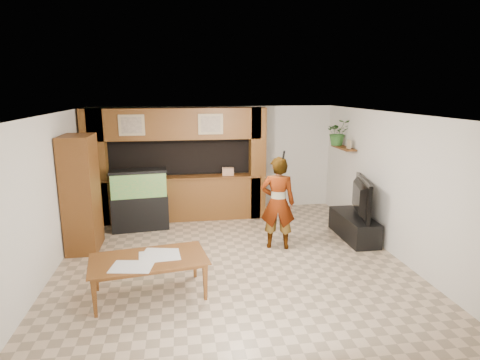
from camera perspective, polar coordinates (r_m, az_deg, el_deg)
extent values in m
plane|color=tan|center=(7.34, -1.28, -11.35)|extent=(6.50, 6.50, 0.00)
plane|color=white|center=(6.72, -1.39, 9.34)|extent=(6.50, 6.50, 0.00)
plane|color=silver|center=(10.08, -3.72, 3.03)|extent=(6.00, 0.00, 6.00)
plane|color=silver|center=(7.19, -25.80, -2.22)|extent=(0.00, 6.50, 6.50)
plane|color=silver|center=(7.87, 20.87, -0.56)|extent=(0.00, 6.50, 6.50)
cube|color=brown|center=(9.44, -8.68, -2.75)|extent=(3.80, 0.35, 1.00)
cube|color=brown|center=(9.31, -8.78, 0.33)|extent=(3.80, 0.43, 0.04)
cube|color=brown|center=(9.13, -9.05, 7.89)|extent=(3.80, 0.35, 0.70)
cube|color=brown|center=(9.44, -19.84, 1.62)|extent=(0.50, 0.35, 2.60)
cube|color=brown|center=(9.43, 2.47, 2.37)|extent=(0.35, 0.35, 2.60)
cube|color=black|center=(9.77, -8.88, 3.48)|extent=(4.20, 0.45, 0.85)
cube|color=tan|center=(8.99, -15.16, 7.54)|extent=(0.55, 0.03, 0.45)
cube|color=tan|center=(8.97, -15.18, 7.53)|extent=(0.43, 0.01, 0.35)
cube|color=tan|center=(8.96, -4.21, 7.93)|extent=(0.55, 0.03, 0.45)
cube|color=tan|center=(8.94, -4.20, 7.92)|extent=(0.43, 0.01, 0.35)
cylinder|color=black|center=(8.01, -23.98, 3.77)|extent=(0.04, 0.25, 0.25)
cylinder|color=white|center=(8.00, -23.80, 3.78)|extent=(0.01, 0.21, 0.21)
cube|color=brown|center=(9.45, 14.51, 4.45)|extent=(0.25, 0.90, 0.04)
cube|color=brown|center=(8.08, -21.65, -1.80)|extent=(0.55, 0.90, 2.19)
cylinder|color=#B2B2B7|center=(8.16, -21.71, -7.83)|extent=(0.28, 0.28, 0.52)
cube|color=black|center=(9.03, -14.01, -4.52)|extent=(1.20, 0.45, 0.75)
cube|color=#35863A|center=(8.87, -14.23, -0.61)|extent=(1.15, 0.42, 0.52)
cube|color=black|center=(8.81, -14.33, 1.23)|extent=(1.20, 0.45, 0.06)
cube|color=black|center=(8.63, 15.88, -6.40)|extent=(0.53, 1.44, 0.48)
imported|color=black|center=(8.45, 16.14, -2.37)|extent=(0.51, 1.35, 0.78)
cube|color=tan|center=(9.18, 15.23, 4.93)|extent=(0.03, 0.15, 0.20)
imported|color=#2B5A24|center=(9.67, 13.78, 6.59)|extent=(0.58, 0.52, 0.60)
imported|color=tan|center=(7.66, 5.39, -3.27)|extent=(0.74, 0.57, 1.79)
cylinder|color=black|center=(7.31, 6.23, 3.54)|extent=(0.04, 0.11, 0.17)
imported|color=brown|center=(6.20, -12.72, -13.42)|extent=(1.80, 1.19, 0.59)
cube|color=silver|center=(5.89, -15.12, -11.82)|extent=(0.63, 0.50, 0.01)
cube|color=silver|center=(6.15, -11.38, -10.52)|extent=(0.63, 0.49, 0.01)
cube|color=silver|center=(6.25, -11.34, -10.13)|extent=(0.56, 0.46, 0.01)
cube|color=#A47659|center=(9.35, -1.72, 1.22)|extent=(0.28, 0.20, 0.18)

